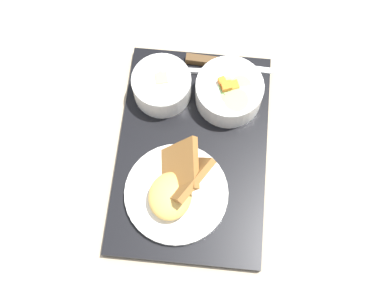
{
  "coord_description": "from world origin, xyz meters",
  "views": [
    {
      "loc": [
        0.32,
        0.0,
        0.89
      ],
      "look_at": [
        0.0,
        0.0,
        0.05
      ],
      "focal_mm": 45.0,
      "sensor_mm": 36.0,
      "label": 1
    }
  ],
  "objects": [
    {
      "name": "plate_main",
      "position": [
        0.09,
        -0.03,
        0.04
      ],
      "size": [
        0.19,
        0.19,
        0.09
      ],
      "color": "white",
      "rests_on": "serving_tray"
    },
    {
      "name": "bowl_soup",
      "position": [
        -0.12,
        -0.06,
        0.05
      ],
      "size": [
        0.12,
        0.12,
        0.06
      ],
      "color": "white",
      "rests_on": "serving_tray"
    },
    {
      "name": "ground_plane",
      "position": [
        0.0,
        0.0,
        0.0
      ],
      "size": [
        4.0,
        4.0,
        0.0
      ],
      "primitive_type": "plane",
      "color": "tan"
    },
    {
      "name": "spoon",
      "position": [
        -0.17,
        0.04,
        0.03
      ],
      "size": [
        0.04,
        0.15,
        0.01
      ],
      "rotation": [
        0.0,
        0.0,
        1.51
      ],
      "color": "silver",
      "rests_on": "serving_tray"
    },
    {
      "name": "serving_tray",
      "position": [
        0.0,
        0.0,
        0.01
      ],
      "size": [
        0.46,
        0.33,
        0.02
      ],
      "color": "black",
      "rests_on": "ground_plane"
    },
    {
      "name": "bowl_salad",
      "position": [
        -0.11,
        0.07,
        0.05
      ],
      "size": [
        0.13,
        0.13,
        0.07
      ],
      "color": "white",
      "rests_on": "serving_tray"
    },
    {
      "name": "knife",
      "position": [
        -0.19,
        0.04,
        0.03
      ],
      "size": [
        0.04,
        0.18,
        0.02
      ],
      "rotation": [
        0.0,
        0.0,
        1.43
      ],
      "color": "silver",
      "rests_on": "serving_tray"
    }
  ]
}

